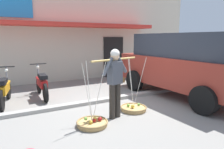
{
  "coord_description": "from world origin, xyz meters",
  "views": [
    {
      "loc": [
        -2.74,
        -4.82,
        1.95
      ],
      "look_at": [
        0.22,
        0.6,
        0.85
      ],
      "focal_mm": 32.96,
      "sensor_mm": 36.0,
      "label": 1
    }
  ],
  "objects_px": {
    "parked_truck": "(185,63)",
    "fruit_basket_left_side": "(92,123)",
    "fruit_basket_right_side": "(133,108)",
    "wooden_crate": "(119,79)",
    "motorcycle_second_in_row": "(42,84)",
    "motorcycle_nearest_shop": "(4,90)",
    "fruit_vendor": "(115,79)"
  },
  "relations": [
    {
      "from": "motorcycle_second_in_row",
      "to": "fruit_basket_left_side",
      "type": "bearing_deg",
      "value": -78.87
    },
    {
      "from": "motorcycle_nearest_shop",
      "to": "wooden_crate",
      "type": "xyz_separation_m",
      "value": [
        4.54,
        1.12,
        -0.29
      ]
    },
    {
      "from": "fruit_vendor",
      "to": "motorcycle_second_in_row",
      "type": "relative_size",
      "value": 0.93
    },
    {
      "from": "motorcycle_second_in_row",
      "to": "fruit_vendor",
      "type": "bearing_deg",
      "value": -65.03
    },
    {
      "from": "fruit_basket_right_side",
      "to": "fruit_vendor",
      "type": "bearing_deg",
      "value": -164.68
    },
    {
      "from": "motorcycle_second_in_row",
      "to": "parked_truck",
      "type": "height_order",
      "value": "parked_truck"
    },
    {
      "from": "parked_truck",
      "to": "wooden_crate",
      "type": "bearing_deg",
      "value": 105.19
    },
    {
      "from": "fruit_vendor",
      "to": "motorcycle_nearest_shop",
      "type": "xyz_separation_m",
      "value": [
        -2.35,
        2.42,
        -0.52
      ]
    },
    {
      "from": "fruit_vendor",
      "to": "parked_truck",
      "type": "distance_m",
      "value": 3.05
    },
    {
      "from": "fruit_vendor",
      "to": "fruit_basket_right_side",
      "type": "relative_size",
      "value": 1.17
    },
    {
      "from": "fruit_vendor",
      "to": "motorcycle_nearest_shop",
      "type": "distance_m",
      "value": 3.41
    },
    {
      "from": "motorcycle_nearest_shop",
      "to": "wooden_crate",
      "type": "height_order",
      "value": "motorcycle_nearest_shop"
    },
    {
      "from": "fruit_basket_right_side",
      "to": "wooden_crate",
      "type": "xyz_separation_m",
      "value": [
        1.5,
        3.35,
        0.09
      ]
    },
    {
      "from": "motorcycle_second_in_row",
      "to": "wooden_crate",
      "type": "xyz_separation_m",
      "value": [
        3.44,
        0.85,
        -0.29
      ]
    },
    {
      "from": "motorcycle_nearest_shop",
      "to": "motorcycle_second_in_row",
      "type": "xyz_separation_m",
      "value": [
        1.1,
        0.28,
        0.0
      ]
    },
    {
      "from": "fruit_basket_left_side",
      "to": "fruit_vendor",
      "type": "bearing_deg",
      "value": 15.35
    },
    {
      "from": "fruit_basket_left_side",
      "to": "wooden_crate",
      "type": "relative_size",
      "value": 3.3
    },
    {
      "from": "wooden_crate",
      "to": "motorcycle_second_in_row",
      "type": "bearing_deg",
      "value": -166.19
    },
    {
      "from": "parked_truck",
      "to": "fruit_basket_left_side",
      "type": "bearing_deg",
      "value": -168.66
    },
    {
      "from": "motorcycle_nearest_shop",
      "to": "fruit_basket_left_side",
      "type": "bearing_deg",
      "value": -57.4
    },
    {
      "from": "fruit_vendor",
      "to": "motorcycle_nearest_shop",
      "type": "bearing_deg",
      "value": 134.24
    },
    {
      "from": "wooden_crate",
      "to": "parked_truck",
      "type": "bearing_deg",
      "value": -74.81
    },
    {
      "from": "motorcycle_second_in_row",
      "to": "wooden_crate",
      "type": "relative_size",
      "value": 4.14
    },
    {
      "from": "fruit_basket_right_side",
      "to": "motorcycle_nearest_shop",
      "type": "xyz_separation_m",
      "value": [
        -3.04,
        2.23,
        0.38
      ]
    },
    {
      "from": "motorcycle_second_in_row",
      "to": "wooden_crate",
      "type": "height_order",
      "value": "motorcycle_second_in_row"
    },
    {
      "from": "parked_truck",
      "to": "wooden_crate",
      "type": "xyz_separation_m",
      "value": [
        -0.81,
        2.99,
        -0.97
      ]
    },
    {
      "from": "fruit_vendor",
      "to": "parked_truck",
      "type": "bearing_deg",
      "value": 10.4
    },
    {
      "from": "fruit_vendor",
      "to": "fruit_basket_left_side",
      "type": "bearing_deg",
      "value": -164.65
    },
    {
      "from": "fruit_vendor",
      "to": "fruit_basket_right_side",
      "type": "xyz_separation_m",
      "value": [
        0.69,
        0.19,
        -0.9
      ]
    },
    {
      "from": "motorcycle_nearest_shop",
      "to": "wooden_crate",
      "type": "relative_size",
      "value": 4.11
    },
    {
      "from": "fruit_vendor",
      "to": "fruit_basket_right_side",
      "type": "distance_m",
      "value": 1.15
    },
    {
      "from": "fruit_basket_left_side",
      "to": "parked_truck",
      "type": "relative_size",
      "value": 0.3
    }
  ]
}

